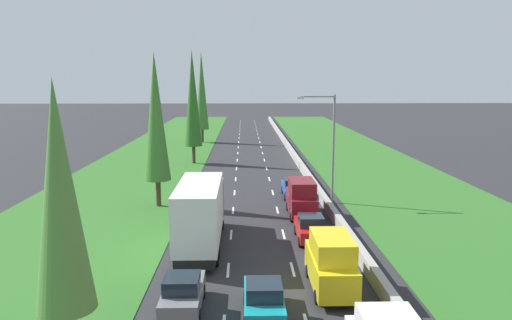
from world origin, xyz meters
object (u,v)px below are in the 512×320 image
at_px(yellow_van_right_lane, 331,263).
at_px(blue_sedan_right_lane, 293,188).
at_px(poplar_tree_third, 193,99).
at_px(street_light_mast, 329,141).
at_px(red_hatchback_right_lane, 310,228).
at_px(poplar_tree_fourth, 202,91).
at_px(teal_hatchback_centre_lane, 264,300).
at_px(poplar_tree_second, 156,118).
at_px(poplar_tree_nearest, 60,199).
at_px(maroon_van_right_lane, 301,198).
at_px(white_box_truck_left_lane, 201,213).
at_px(grey_hatchback_left_lane, 183,293).

distance_m(yellow_van_right_lane, blue_sedan_right_lane, 19.01).
height_order(yellow_van_right_lane, poplar_tree_third, poplar_tree_third).
height_order(blue_sedan_right_lane, street_light_mast, street_light_mast).
relative_size(red_hatchback_right_lane, poplar_tree_fourth, 0.26).
bearing_deg(blue_sedan_right_lane, teal_hatchback_centre_lane, -99.14).
relative_size(red_hatchback_right_lane, blue_sedan_right_lane, 0.87).
bearing_deg(poplar_tree_fourth, poplar_tree_second, -90.17).
height_order(poplar_tree_nearest, street_light_mast, poplar_tree_nearest).
bearing_deg(street_light_mast, yellow_van_right_lane, -99.47).
distance_m(red_hatchback_right_lane, blue_sedan_right_lane, 11.71).
bearing_deg(poplar_tree_nearest, poplar_tree_third, 89.92).
bearing_deg(yellow_van_right_lane, maroon_van_right_lane, 89.56).
xyz_separation_m(poplar_tree_fourth, street_light_mast, (13.85, -39.88, -3.19)).
relative_size(poplar_tree_nearest, poplar_tree_fourth, 0.70).
bearing_deg(maroon_van_right_lane, poplar_tree_second, 164.38).
bearing_deg(poplar_tree_second, white_box_truck_left_lane, -66.07).
relative_size(maroon_van_right_lane, teal_hatchback_centre_lane, 1.26).
distance_m(blue_sedan_right_lane, poplar_tree_fourth, 39.96).
relative_size(yellow_van_right_lane, poplar_tree_second, 0.40).
bearing_deg(yellow_van_right_lane, red_hatchback_right_lane, 89.97).
bearing_deg(street_light_mast, grey_hatchback_left_lane, -117.49).
height_order(grey_hatchback_left_lane, poplar_tree_nearest, poplar_tree_nearest).
bearing_deg(poplar_tree_nearest, maroon_van_right_lane, 60.80).
height_order(red_hatchback_right_lane, poplar_tree_fourth, poplar_tree_fourth).
xyz_separation_m(white_box_truck_left_lane, poplar_tree_second, (-4.33, 9.75, 5.05)).
relative_size(red_hatchback_right_lane, maroon_van_right_lane, 0.80).
height_order(blue_sedan_right_lane, white_box_truck_left_lane, white_box_truck_left_lane).
height_order(poplar_tree_second, poplar_tree_third, poplar_tree_third).
xyz_separation_m(blue_sedan_right_lane, poplar_tree_nearest, (-10.57, -25.01, 5.37)).
bearing_deg(poplar_tree_fourth, yellow_van_right_lane, -78.95).
xyz_separation_m(red_hatchback_right_lane, maroon_van_right_lane, (0.10, 5.58, 0.56)).
bearing_deg(poplar_tree_third, poplar_tree_fourth, 91.86).
bearing_deg(teal_hatchback_centre_lane, white_box_truck_left_lane, 111.07).
distance_m(yellow_van_right_lane, street_light_mast, 17.38).
distance_m(white_box_truck_left_lane, poplar_tree_nearest, 13.42).
relative_size(grey_hatchback_left_lane, white_box_truck_left_lane, 0.41).
distance_m(white_box_truck_left_lane, poplar_tree_fourth, 50.88).
xyz_separation_m(white_box_truck_left_lane, poplar_tree_third, (-3.55, 30.02, 5.77)).
bearing_deg(blue_sedan_right_lane, white_box_truck_left_lane, -118.69).
relative_size(maroon_van_right_lane, street_light_mast, 0.54).
relative_size(teal_hatchback_centre_lane, poplar_tree_nearest, 0.38).
distance_m(teal_hatchback_centre_lane, poplar_tree_fourth, 60.29).
relative_size(blue_sedan_right_lane, poplar_tree_fourth, 0.31).
bearing_deg(teal_hatchback_centre_lane, grey_hatchback_left_lane, 168.26).
xyz_separation_m(yellow_van_right_lane, poplar_tree_nearest, (-10.46, -6.01, 4.78)).
distance_m(red_hatchback_right_lane, poplar_tree_third, 31.63).
xyz_separation_m(blue_sedan_right_lane, grey_hatchback_left_lane, (-7.05, -20.98, 0.02)).
height_order(maroon_van_right_lane, blue_sedan_right_lane, maroon_van_right_lane).
bearing_deg(yellow_van_right_lane, poplar_tree_nearest, -150.11).
xyz_separation_m(poplar_tree_nearest, poplar_tree_second, (-0.72, 22.04, 1.06)).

